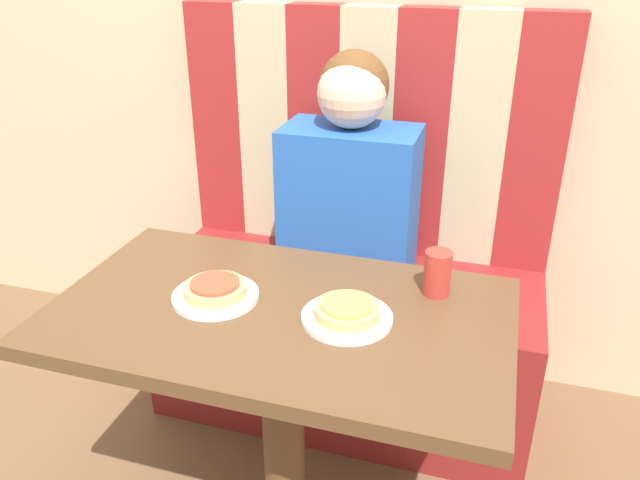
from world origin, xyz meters
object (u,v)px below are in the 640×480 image
plate_right (346,319)px  drinking_cup (437,273)px  pizza_right (347,311)px  plate_left (215,297)px  person (350,176)px  pizza_left (214,289)px

plate_right → drinking_cup: drinking_cup is taller
pizza_right → drinking_cup: size_ratio=1.35×
plate_left → drinking_cup: 0.50m
drinking_cup → pizza_right: bearing=-133.9°
person → plate_right: person is taller
plate_left → person: bearing=76.1°
plate_right → pizza_right: 0.02m
person → pizza_right: (0.15, -0.61, -0.07)m
pizza_right → pizza_left: bearing=180.0°
plate_right → pizza_right: bearing=0.0°
plate_left → pizza_right: bearing=0.0°
drinking_cup → pizza_left: bearing=-159.9°
plate_right → pizza_right: pizza_right is taller
pizza_left → person: bearing=76.1°
pizza_left → drinking_cup: size_ratio=1.35×
plate_left → pizza_right: pizza_right is taller
plate_left → pizza_left: size_ratio=1.38×
plate_right → drinking_cup: (0.16, 0.17, 0.05)m
person → pizza_left: person is taller
plate_left → drinking_cup: size_ratio=1.86×
plate_right → pizza_left: bearing=180.0°
pizza_right → person: bearing=103.9°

